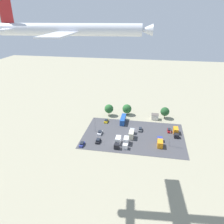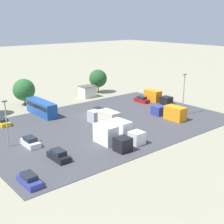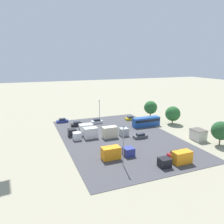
{
  "view_description": "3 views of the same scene",
  "coord_description": "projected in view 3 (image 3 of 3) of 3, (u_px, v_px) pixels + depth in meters",
  "views": [
    {
      "loc": [
        -6.28,
        105.73,
        58.15
      ],
      "look_at": [
        7.77,
        27.02,
        21.85
      ],
      "focal_mm": 35.0,
      "sensor_mm": 36.0,
      "label": 1
    },
    {
      "loc": [
        38.85,
        56.08,
        21.14
      ],
      "look_at": [
        0.95,
        10.5,
        3.54
      ],
      "focal_mm": 50.0,
      "sensor_mm": 36.0,
      "label": 2
    },
    {
      "loc": [
        -59.39,
        33.22,
        23.6
      ],
      "look_at": [
        4.56,
        7.41,
        7.26
      ],
      "focal_mm": 35.0,
      "sensor_mm": 36.0,
      "label": 3
    }
  ],
  "objects": [
    {
      "name": "parked_car_5",
      "position": [
        62.0,
        121.0,
        84.79
      ],
      "size": [
        1.79,
        4.41,
        1.56
      ],
      "color": "navy",
      "rests_on": "ground"
    },
    {
      "name": "parked_truck_4",
      "position": [
        114.0,
        132.0,
        68.63
      ],
      "size": [
        2.37,
        8.43,
        3.45
      ],
      "rotation": [
        0.0,
        0.0,
        3.14
      ],
      "color": "#ADB2B7",
      "rests_on": "ground"
    },
    {
      "name": "light_pole_lot_edge",
      "position": [
        123.0,
        144.0,
        49.11
      ],
      "size": [
        0.9,
        0.28,
        9.45
      ],
      "color": "gray",
      "rests_on": "ground"
    },
    {
      "name": "parked_truck_0",
      "position": [
        82.0,
        130.0,
        70.66
      ],
      "size": [
        2.44,
        7.94,
        3.38
      ],
      "color": "black",
      "rests_on": "ground"
    },
    {
      "name": "light_pole_lot_centre",
      "position": [
        99.0,
        110.0,
        86.4
      ],
      "size": [
        0.9,
        0.28,
        8.18
      ],
      "color": "gray",
      "rests_on": "ground"
    },
    {
      "name": "bus",
      "position": [
        146.0,
        121.0,
        79.95
      ],
      "size": [
        2.6,
        10.34,
        3.27
      ],
      "color": "#1E4C9E",
      "rests_on": "ground"
    },
    {
      "name": "parking_lot_surface",
      "position": [
        119.0,
        137.0,
        68.63
      ],
      "size": [
        51.7,
        34.03,
        0.08
      ],
      "color": "#424247",
      "rests_on": "ground"
    },
    {
      "name": "parked_car_2",
      "position": [
        131.0,
        118.0,
        88.45
      ],
      "size": [
        1.96,
        4.32,
        1.43
      ],
      "color": "gold",
      "rests_on": "ground"
    },
    {
      "name": "tree_near_shed",
      "position": [
        221.0,
        131.0,
        61.39
      ],
      "size": [
        5.29,
        5.29,
        6.97
      ],
      "color": "brown",
      "rests_on": "ground"
    },
    {
      "name": "parked_car_4",
      "position": [
        77.0,
        124.0,
        80.05
      ],
      "size": [
        1.92,
        4.41,
        1.63
      ],
      "rotation": [
        0.0,
        0.0,
        3.14
      ],
      "color": "black",
      "rests_on": "ground"
    },
    {
      "name": "parked_truck_1",
      "position": [
        87.0,
        134.0,
        67.33
      ],
      "size": [
        2.32,
        7.56,
        3.25
      ],
      "color": "silver",
      "rests_on": "ground"
    },
    {
      "name": "tree_apron_mid",
      "position": [
        173.0,
        114.0,
        82.61
      ],
      "size": [
        5.63,
        5.63,
        6.74
      ],
      "color": "brown",
      "rests_on": "ground"
    },
    {
      "name": "shed_building",
      "position": [
        198.0,
        135.0,
        66.25
      ],
      "size": [
        4.27,
        3.66,
        3.24
      ],
      "color": "silver",
      "rests_on": "ground"
    },
    {
      "name": "parked_car_1",
      "position": [
        140.0,
        136.0,
        67.72
      ],
      "size": [
        1.82,
        4.44,
        1.54
      ],
      "rotation": [
        0.0,
        0.0,
        3.14
      ],
      "color": "#4C5156",
      "rests_on": "ground"
    },
    {
      "name": "parked_truck_2",
      "position": [
        116.0,
        152.0,
        53.87
      ],
      "size": [
        2.53,
        8.37,
        2.98
      ],
      "rotation": [
        0.0,
        0.0,
        3.14
      ],
      "color": "navy",
      "rests_on": "ground"
    },
    {
      "name": "parked_truck_3",
      "position": [
        177.0,
        159.0,
        50.56
      ],
      "size": [
        2.34,
        8.37,
        2.92
      ],
      "color": "black",
      "rests_on": "ground"
    },
    {
      "name": "ground_plane",
      "position": [
        138.0,
        135.0,
        71.13
      ],
      "size": [
        400.0,
        400.0,
        0.0
      ],
      "primitive_type": "plane",
      "color": "gray"
    },
    {
      "name": "tree_apron_far",
      "position": [
        151.0,
        107.0,
        91.13
      ],
      "size": [
        5.44,
        5.44,
        7.18
      ],
      "color": "brown",
      "rests_on": "ground"
    },
    {
      "name": "parked_car_0",
      "position": [
        176.0,
        154.0,
        54.46
      ],
      "size": [
        1.8,
        4.35,
        1.58
      ],
      "color": "maroon",
      "rests_on": "ground"
    },
    {
      "name": "parked_car_3",
      "position": [
        97.0,
        121.0,
        83.79
      ],
      "size": [
        1.99,
        4.24,
        1.63
      ],
      "rotation": [
        0.0,
        0.0,
        3.14
      ],
      "color": "silver",
      "rests_on": "ground"
    }
  ]
}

